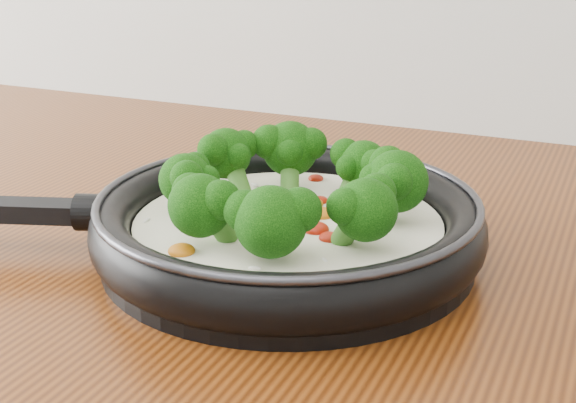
% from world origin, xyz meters
% --- Properties ---
extents(skillet, '(0.54, 0.42, 0.10)m').
position_xyz_m(skillet, '(0.10, 1.03, 0.93)').
color(skillet, black).
rests_on(skillet, counter).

